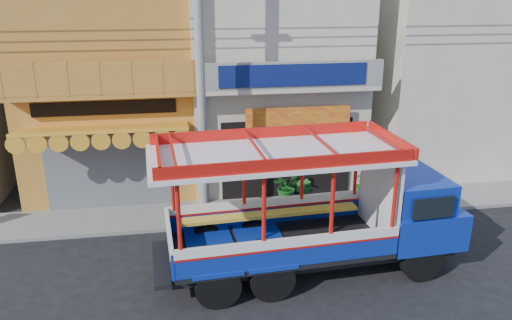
{
  "coord_description": "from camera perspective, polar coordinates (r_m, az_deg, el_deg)",
  "views": [
    {
      "loc": [
        -1.71,
        -11.16,
        7.22
      ],
      "look_at": [
        0.5,
        2.5,
        2.39
      ],
      "focal_mm": 35.0,
      "sensor_mm": 36.0,
      "label": 1
    }
  ],
  "objects": [
    {
      "name": "shophouse_left",
      "position": [
        19.51,
        -16.02,
        9.33
      ],
      "size": [
        6.0,
        7.5,
        8.24
      ],
      "color": "#C2782B",
      "rests_on": "ground"
    },
    {
      "name": "potted_plant_a",
      "position": [
        17.38,
        3.49,
        -3.02
      ],
      "size": [
        1.25,
        1.25,
        1.05
      ],
      "primitive_type": "imported",
      "rotation": [
        0.0,
        0.0,
        0.81
      ],
      "color": "#1A5B1C",
      "rests_on": "sidewalk"
    },
    {
      "name": "utility_pole",
      "position": [
        14.65,
        -5.82,
        10.56
      ],
      "size": [
        28.0,
        0.26,
        9.0
      ],
      "color": "gray",
      "rests_on": "ground"
    },
    {
      "name": "potted_plant_b",
      "position": [
        16.5,
        5.56,
        -4.19
      ],
      "size": [
        0.78,
        0.8,
        1.13
      ],
      "primitive_type": "imported",
      "rotation": [
        0.0,
        0.0,
        2.26
      ],
      "color": "#1A5B1C",
      "rests_on": "sidewalk"
    },
    {
      "name": "filler_building_right",
      "position": [
        22.22,
        20.04,
        9.25
      ],
      "size": [
        6.0,
        6.0,
        7.6
      ],
      "primitive_type": "cube",
      "color": "beige",
      "rests_on": "ground"
    },
    {
      "name": "shophouse_right",
      "position": [
        19.73,
        1.8,
        10.16
      ],
      "size": [
        6.0,
        6.75,
        8.24
      ],
      "color": "beige",
      "rests_on": "ground"
    },
    {
      "name": "ground",
      "position": [
        13.4,
        -0.41,
        -13.35
      ],
      "size": [
        90.0,
        90.0,
        0.0
      ],
      "primitive_type": "plane",
      "color": "black",
      "rests_on": "ground"
    },
    {
      "name": "potted_plant_c",
      "position": [
        17.91,
        12.13,
        -2.67
      ],
      "size": [
        0.77,
        0.77,
        1.1
      ],
      "primitive_type": "imported",
      "rotation": [
        0.0,
        0.0,
        4.4
      ],
      "color": "#1A5B1C",
      "rests_on": "sidewalk"
    },
    {
      "name": "sidewalk",
      "position": [
        16.85,
        -2.5,
        -5.91
      ],
      "size": [
        30.0,
        2.0,
        0.12
      ],
      "primitive_type": "cube",
      "color": "slate",
      "rests_on": "ground"
    },
    {
      "name": "party_pilaster",
      "position": [
        16.35,
        -6.57,
        7.76
      ],
      "size": [
        0.35,
        0.3,
        8.0
      ],
      "primitive_type": "cube",
      "color": "beige",
      "rests_on": "ground"
    },
    {
      "name": "songthaew_truck",
      "position": [
        13.15,
        8.7,
        -5.43
      ],
      "size": [
        8.06,
        3.06,
        3.7
      ],
      "color": "black",
      "rests_on": "ground"
    }
  ]
}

